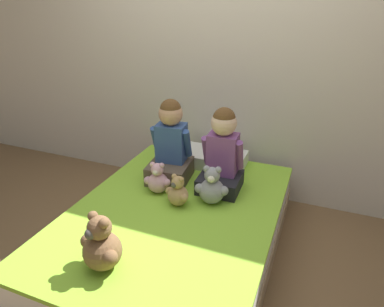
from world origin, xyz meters
name	(u,v)px	position (x,y,z in m)	size (l,w,h in m)	color
ground_plane	(175,253)	(0.00, 0.00, 0.00)	(14.00, 14.00, 0.00)	brown
wall_behind_bed	(224,55)	(0.00, 1.06, 1.25)	(8.00, 0.06, 2.50)	beige
bed	(175,232)	(0.00, 0.00, 0.19)	(1.36, 1.88, 0.37)	#997F60
child_on_left	(171,146)	(-0.21, 0.41, 0.65)	(0.34, 0.37, 0.64)	brown
child_on_right	(222,153)	(0.20, 0.41, 0.66)	(0.31, 0.32, 0.62)	black
teddy_bear_held_by_left_child	(158,180)	(-0.21, 0.17, 0.48)	(0.20, 0.15, 0.24)	#DBA3B2
teddy_bear_held_by_right_child	(212,188)	(0.21, 0.18, 0.49)	(0.23, 0.18, 0.28)	#939399
teddy_bear_between_children	(178,193)	(0.00, 0.07, 0.47)	(0.18, 0.14, 0.23)	tan
teddy_bear_at_foot_of_bed	(101,246)	(-0.13, -0.63, 0.51)	(0.26, 0.21, 0.33)	brown
pillow_at_headboard	(210,158)	(0.00, 0.75, 0.43)	(0.60, 0.32, 0.11)	silver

